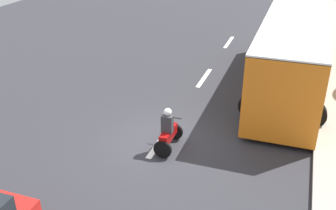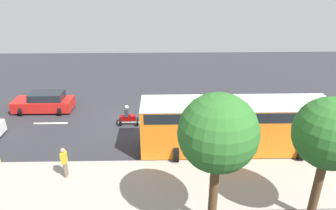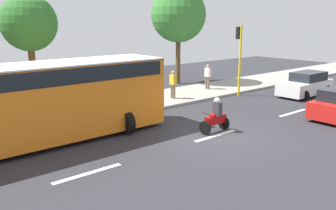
% 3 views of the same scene
% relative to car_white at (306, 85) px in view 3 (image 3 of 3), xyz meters
% --- Properties ---
extents(ground_plane, '(40.00, 60.00, 0.10)m').
position_rel_car_white_xyz_m(ground_plane, '(-1.98, 10.70, -0.76)').
color(ground_plane, '#2D2D33').
extents(sidewalk, '(4.00, 60.00, 0.15)m').
position_rel_car_white_xyz_m(sidewalk, '(5.02, 10.70, -0.64)').
color(sidewalk, '#9E998E').
rests_on(sidewalk, ground).
extents(lane_stripe_north, '(0.20, 2.40, 0.01)m').
position_rel_car_white_xyz_m(lane_stripe_north, '(-1.98, 4.70, -0.70)').
color(lane_stripe_north, white).
rests_on(lane_stripe_north, ground).
extents(lane_stripe_mid, '(0.20, 2.40, 0.01)m').
position_rel_car_white_xyz_m(lane_stripe_mid, '(-1.98, 10.70, -0.70)').
color(lane_stripe_mid, white).
rests_on(lane_stripe_mid, ground).
extents(lane_stripe_south, '(0.20, 2.40, 0.01)m').
position_rel_car_white_xyz_m(lane_stripe_south, '(-1.98, 16.70, -0.70)').
color(lane_stripe_south, white).
rests_on(lane_stripe_south, ground).
extents(car_white, '(2.13, 4.20, 1.52)m').
position_rel_car_white_xyz_m(car_white, '(0.00, 0.00, 0.00)').
color(car_white, white).
rests_on(car_white, ground).
extents(city_bus, '(3.20, 11.00, 3.16)m').
position_rel_car_white_xyz_m(city_bus, '(1.80, 16.95, 1.14)').
color(city_bus, orange).
rests_on(city_bus, ground).
extents(motorcycle, '(0.60, 1.30, 1.53)m').
position_rel_car_white_xyz_m(motorcycle, '(-1.57, 10.31, -0.07)').
color(motorcycle, black).
rests_on(motorcycle, ground).
extents(pedestrian_near_signal, '(0.40, 0.24, 1.69)m').
position_rel_car_white_xyz_m(pedestrian_near_signal, '(5.16, 3.76, 0.35)').
color(pedestrian_near_signal, '#72604C').
rests_on(pedestrian_near_signal, sidewalk).
extents(pedestrian_by_tree, '(0.40, 0.24, 1.69)m').
position_rel_car_white_xyz_m(pedestrian_by_tree, '(4.34, 7.63, 0.35)').
color(pedestrian_by_tree, '#72604C').
rests_on(pedestrian_by_tree, sidewalk).
extents(traffic_light_corner, '(0.49, 0.24, 4.50)m').
position_rel_car_white_xyz_m(traffic_light_corner, '(2.86, 3.36, 2.22)').
color(traffic_light_corner, yellow).
rests_on(traffic_light_corner, ground).
extents(street_tree_center, '(4.12, 4.12, 7.24)m').
position_rel_car_white_xyz_m(street_tree_center, '(8.80, 3.26, 4.45)').
color(street_tree_center, brown).
rests_on(street_tree_center, ground).
extents(street_tree_south, '(2.99, 2.99, 6.13)m').
position_rel_car_white_xyz_m(street_tree_south, '(7.89, 14.68, 3.88)').
color(street_tree_south, brown).
rests_on(street_tree_south, ground).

